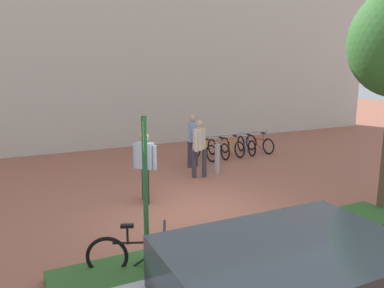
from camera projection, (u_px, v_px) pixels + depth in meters
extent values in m
plane|color=#9E5B47|center=(198.00, 213.00, 8.45)|extent=(60.00, 60.00, 0.00)
cube|color=beige|center=(102.00, 21.00, 14.80)|extent=(28.00, 1.20, 10.00)
cube|color=#336028|center=(254.00, 244.00, 6.78)|extent=(7.00, 1.10, 0.16)
cylinder|color=#2D7238|center=(146.00, 199.00, 5.67)|extent=(0.08, 0.08, 2.52)
cube|color=#198C33|center=(144.00, 135.00, 5.48)|extent=(0.13, 0.35, 0.52)
cube|color=white|center=(144.00, 135.00, 5.48)|extent=(0.12, 0.30, 0.44)
torus|color=black|center=(107.00, 257.00, 5.84)|extent=(0.63, 0.31, 0.66)
torus|color=black|center=(173.00, 255.00, 5.90)|extent=(0.63, 0.31, 0.66)
cylinder|color=black|center=(140.00, 243.00, 5.82)|extent=(0.79, 0.36, 0.04)
cylinder|color=black|center=(147.00, 257.00, 5.88)|extent=(0.57, 0.27, 0.44)
cylinder|color=black|center=(127.00, 236.00, 5.79)|extent=(0.04, 0.04, 0.28)
cube|color=black|center=(127.00, 226.00, 5.76)|extent=(0.22, 0.15, 0.05)
cylinder|color=black|center=(165.00, 226.00, 5.79)|extent=(0.20, 0.40, 0.04)
cylinder|color=#99999E|center=(195.00, 149.00, 13.23)|extent=(0.06, 0.06, 0.80)
cylinder|color=#99999E|center=(266.00, 141.00, 14.67)|extent=(0.06, 0.06, 0.80)
cylinder|color=#99999E|center=(233.00, 134.00, 13.87)|extent=(3.15, 0.15, 0.06)
torus|color=black|center=(212.00, 153.00, 13.00)|extent=(0.16, 0.61, 0.61)
torus|color=black|center=(196.00, 149.00, 13.74)|extent=(0.16, 0.61, 0.61)
cylinder|color=gold|center=(203.00, 145.00, 13.33)|extent=(0.16, 0.76, 0.03)
cylinder|color=gold|center=(202.00, 151.00, 13.45)|extent=(0.13, 0.55, 0.40)
cylinder|color=gold|center=(206.00, 143.00, 13.17)|extent=(0.03, 0.03, 0.26)
cube|color=black|center=(206.00, 139.00, 13.14)|extent=(0.10, 0.19, 0.05)
cylinder|color=gold|center=(197.00, 137.00, 13.56)|extent=(0.39, 0.10, 0.04)
torus|color=black|center=(225.00, 152.00, 13.25)|extent=(0.06, 0.61, 0.61)
torus|color=black|center=(212.00, 147.00, 14.07)|extent=(0.06, 0.61, 0.61)
cylinder|color=silver|center=(218.00, 144.00, 13.62)|extent=(0.04, 0.77, 0.03)
cylinder|color=silver|center=(217.00, 150.00, 13.75)|extent=(0.04, 0.56, 0.40)
cylinder|color=silver|center=(221.00, 142.00, 13.45)|extent=(0.03, 0.03, 0.26)
cube|color=black|center=(221.00, 138.00, 13.42)|extent=(0.08, 0.18, 0.05)
cylinder|color=silver|center=(214.00, 136.00, 13.89)|extent=(0.39, 0.04, 0.04)
torus|color=black|center=(240.00, 150.00, 13.60)|extent=(0.09, 0.61, 0.61)
torus|color=black|center=(225.00, 145.00, 14.39)|extent=(0.09, 0.61, 0.61)
cylinder|color=gold|center=(232.00, 142.00, 13.96)|extent=(0.08, 0.77, 0.03)
cylinder|color=gold|center=(231.00, 148.00, 14.08)|extent=(0.07, 0.56, 0.40)
cylinder|color=gold|center=(235.00, 140.00, 13.79)|extent=(0.03, 0.03, 0.26)
cube|color=black|center=(235.00, 136.00, 13.76)|extent=(0.09, 0.19, 0.05)
cylinder|color=gold|center=(227.00, 134.00, 14.21)|extent=(0.39, 0.06, 0.04)
torus|color=black|center=(252.00, 148.00, 13.82)|extent=(0.14, 0.61, 0.61)
torus|color=black|center=(241.00, 143.00, 14.70)|extent=(0.14, 0.61, 0.61)
cylinder|color=#194CA5|center=(246.00, 141.00, 14.22)|extent=(0.14, 0.77, 0.03)
cylinder|color=#194CA5|center=(245.00, 146.00, 14.35)|extent=(0.11, 0.56, 0.40)
cylinder|color=#194CA5|center=(248.00, 138.00, 14.04)|extent=(0.03, 0.03, 0.26)
cube|color=black|center=(249.00, 135.00, 14.01)|extent=(0.10, 0.19, 0.05)
cylinder|color=#194CA5|center=(242.00, 133.00, 14.50)|extent=(0.39, 0.09, 0.04)
torus|color=black|center=(268.00, 146.00, 14.17)|extent=(0.14, 0.61, 0.61)
torus|color=black|center=(251.00, 142.00, 14.93)|extent=(0.14, 0.61, 0.61)
cylinder|color=red|center=(260.00, 139.00, 14.51)|extent=(0.14, 0.77, 0.03)
cylinder|color=red|center=(258.00, 145.00, 14.63)|extent=(0.11, 0.56, 0.40)
cylinder|color=red|center=(263.00, 137.00, 14.35)|extent=(0.03, 0.03, 0.26)
cube|color=black|center=(263.00, 133.00, 14.32)|extent=(0.10, 0.19, 0.05)
cylinder|color=red|center=(254.00, 132.00, 14.75)|extent=(0.39, 0.09, 0.04)
cylinder|color=#ADADB2|center=(217.00, 159.00, 11.59)|extent=(0.16, 0.16, 0.90)
cylinder|color=black|center=(146.00, 187.00, 8.93)|extent=(0.14, 0.14, 0.85)
cylinder|color=black|center=(145.00, 183.00, 9.24)|extent=(0.14, 0.14, 0.85)
cube|color=silver|center=(145.00, 156.00, 8.94)|extent=(0.45, 0.45, 0.62)
cylinder|color=silver|center=(155.00, 158.00, 8.86)|extent=(0.09, 0.09, 0.59)
cylinder|color=silver|center=(135.00, 156.00, 9.03)|extent=(0.09, 0.09, 0.59)
sphere|color=tan|center=(144.00, 137.00, 8.85)|extent=(0.22, 0.22, 0.22)
cylinder|color=#383342|center=(196.00, 153.00, 12.46)|extent=(0.14, 0.14, 0.85)
cylinder|color=#383342|center=(190.00, 155.00, 12.25)|extent=(0.14, 0.14, 0.85)
cube|color=#8CB2E5|center=(193.00, 132.00, 12.21)|extent=(0.35, 0.45, 0.62)
cylinder|color=#8CB2E5|center=(192.00, 132.00, 12.47)|extent=(0.09, 0.09, 0.59)
cylinder|color=#8CB2E5|center=(194.00, 134.00, 11.97)|extent=(0.09, 0.09, 0.59)
sphere|color=tan|center=(193.00, 118.00, 12.12)|extent=(0.22, 0.22, 0.22)
cylinder|color=#383342|center=(204.00, 163.00, 11.18)|extent=(0.14, 0.14, 0.85)
cylinder|color=#383342|center=(194.00, 164.00, 11.12)|extent=(0.14, 0.14, 0.85)
cube|color=beige|center=(199.00, 139.00, 11.01)|extent=(0.46, 0.44, 0.62)
cylinder|color=beige|center=(203.00, 139.00, 11.25)|extent=(0.09, 0.09, 0.59)
cylinder|color=beige|center=(196.00, 142.00, 10.78)|extent=(0.09, 0.09, 0.59)
sphere|color=tan|center=(199.00, 124.00, 10.92)|extent=(0.22, 0.22, 0.22)
cube|color=#1E2328|center=(288.00, 271.00, 3.67)|extent=(2.43, 1.62, 0.56)
cylinder|color=black|center=(336.00, 275.00, 5.35)|extent=(0.64, 0.23, 0.64)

